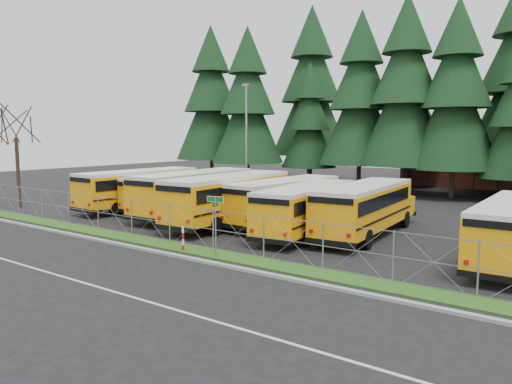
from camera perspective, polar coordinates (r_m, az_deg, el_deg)
ground at (r=24.55m, az=-1.58°, el=-6.49°), size 120.00×120.00×0.00m
curb at (r=22.25m, az=-6.54°, el=-7.77°), size 50.00×0.25×0.12m
grass_verge at (r=23.27m, az=-4.18°, el=-7.17°), size 50.00×1.40×0.06m
road_lane_line at (r=19.12m, az=-16.77°, el=-10.60°), size 50.00×0.12×0.01m
chainlink_fence at (r=23.58m, az=-3.09°, el=-4.57°), size 44.00×0.10×2.00m
bus_0 at (r=37.92m, az=-12.81°, el=0.25°), size 3.05×11.29×2.94m
bus_1 at (r=36.39m, az=-8.37°, el=-0.16°), size 3.68×10.26×2.63m
bus_2 at (r=34.11m, az=-6.66°, el=-0.22°), size 3.36×11.80×3.06m
bus_3 at (r=30.90m, az=-2.67°, el=-0.87°), size 3.46×11.89×3.08m
bus_4 at (r=30.96m, az=3.60°, el=-1.12°), size 3.04×10.82×2.81m
bus_5 at (r=27.94m, az=6.12°, el=-2.04°), size 3.73×10.77×2.76m
bus_6 at (r=28.06m, az=12.56°, el=-2.00°), size 3.44×11.15×2.88m
street_sign at (r=22.46m, az=-4.65°, el=-2.46°), size 0.82×0.54×2.81m
striped_bollard at (r=24.14m, az=-8.34°, el=-5.33°), size 0.11×0.11×1.20m
light_standard at (r=46.42m, az=-1.10°, el=6.55°), size 0.70×0.35×10.14m
conifer_0 at (r=59.24m, az=-5.14°, el=9.96°), size 8.16×8.16×18.05m
conifer_1 at (r=54.18m, az=-0.97°, el=9.72°), size 7.67×7.67×16.97m
conifer_2 at (r=54.97m, az=6.12°, el=7.73°), size 6.01×6.01×13.30m
conifer_3 at (r=50.88m, az=11.84°, el=10.15°), size 7.97×7.97×17.62m
conifer_4 at (r=48.41m, az=16.69°, el=10.58°), size 8.26×8.26×18.27m
conifer_5 at (r=46.96m, az=21.86°, el=9.88°), size 7.79×7.79×17.23m
conifer_10 at (r=61.44m, az=6.34°, el=11.10°), size 9.40×9.40×20.79m
conifer_11 at (r=55.57m, az=17.21°, el=8.06°), size 6.55×6.55×14.48m
bare_tree_1 at (r=41.87m, az=-25.62°, el=3.55°), size 5.31×5.31×7.59m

